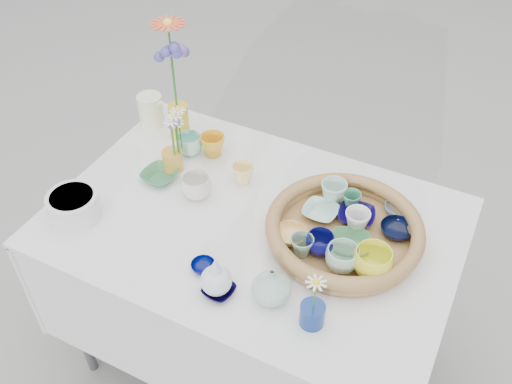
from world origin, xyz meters
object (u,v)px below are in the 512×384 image
at_px(bud_vase_seafoam, 272,285).
at_px(tall_vase_yellow, 179,121).
at_px(wicker_tray, 344,231).
at_px(display_table, 254,353).

relative_size(bud_vase_seafoam, tall_vase_yellow, 0.84).
xyz_separation_m(wicker_tray, bud_vase_seafoam, (-0.10, -0.29, 0.02)).
relative_size(wicker_tray, bud_vase_seafoam, 4.21).
bearing_deg(display_table, tall_vase_yellow, 148.36).
height_order(bud_vase_seafoam, tall_vase_yellow, tall_vase_yellow).
relative_size(display_table, tall_vase_yellow, 9.39).
bearing_deg(display_table, bud_vase_seafoam, -53.55).
distance_m(bud_vase_seafoam, tall_vase_yellow, 0.81).
height_order(wicker_tray, tall_vase_yellow, tall_vase_yellow).
bearing_deg(wicker_tray, bud_vase_seafoam, -108.64).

